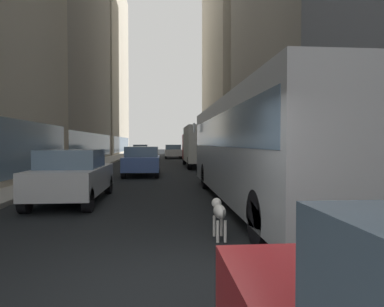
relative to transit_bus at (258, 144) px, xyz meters
The scene contains 14 objects.
ground_plane 29.22m from the transit_bus, 95.51° to the left, with size 120.00×120.00×0.00m, color black.
sidewalk_left 30.30m from the transit_bus, 106.32° to the left, with size 2.40×110.00×0.15m, color #9E9991.
sidewalk_right 29.23m from the transit_bus, 84.30° to the left, with size 2.40×110.00×0.15m, color #9E9991.
building_left_mid 31.90m from the transit_bus, 120.12° to the left, with size 10.05×21.87×28.88m.
building_left_far 51.77m from the transit_bus, 107.03° to the left, with size 10.33×22.42×28.98m.
building_right_far 42.53m from the transit_bus, 76.87° to the left, with size 10.24×20.75×32.15m.
transit_bus is the anchor object (origin of this frame).
car_black_suv 34.19m from the transit_bus, 99.43° to the left, with size 1.87×4.55×1.62m.
car_white_van 31.09m from the transit_bus, 92.95° to the left, with size 1.95×4.46×1.62m.
car_blue_hatchback 10.21m from the transit_bus, 113.18° to the left, with size 1.92×4.31×1.62m.
car_silver_sedan 5.73m from the transit_bus, behind, with size 1.81×4.23×1.62m.
box_truck 15.98m from the transit_bus, 90.00° to the left, with size 2.30×7.50×3.05m.
dalmatian_dog 4.21m from the transit_bus, 116.42° to the right, with size 0.22×0.96×0.72m.
pedestrian_with_handbag 4.42m from the transit_bus, 41.11° to the left, with size 0.45×0.34×1.69m.
Camera 1 is at (-0.06, -4.06, 1.82)m, focal length 32.10 mm.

